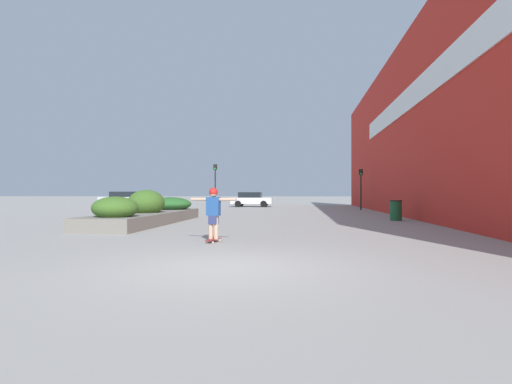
{
  "coord_description": "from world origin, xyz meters",
  "views": [
    {
      "loc": [
        1.28,
        -7.0,
        1.32
      ],
      "look_at": [
        -0.43,
        8.68,
        1.36
      ],
      "focal_mm": 28.0,
      "sensor_mm": 36.0,
      "label": 1
    }
  ],
  "objects_px": {
    "skateboard": "(213,240)",
    "skateboarder": "(213,208)",
    "car_leftmost": "(123,199)",
    "trash_bin": "(396,210)",
    "traffic_light_right": "(361,182)",
    "car_center_left": "(251,199)",
    "traffic_light_left": "(215,179)"
  },
  "relations": [
    {
      "from": "skateboard",
      "to": "skateboarder",
      "type": "relative_size",
      "value": 0.53
    },
    {
      "from": "skateboarder",
      "to": "car_leftmost",
      "type": "xyz_separation_m",
      "value": [
        -14.78,
        26.56,
        -0.14
      ]
    },
    {
      "from": "trash_bin",
      "to": "traffic_light_right",
      "type": "xyz_separation_m",
      "value": [
        0.16,
        12.04,
        1.71
      ]
    },
    {
      "from": "traffic_light_right",
      "to": "skateboard",
      "type": "bearing_deg",
      "value": -108.38
    },
    {
      "from": "trash_bin",
      "to": "car_leftmost",
      "type": "distance_m",
      "value": 27.75
    },
    {
      "from": "skateboarder",
      "to": "car_center_left",
      "type": "xyz_separation_m",
      "value": [
        -2.27,
        27.35,
        -0.19
      ]
    },
    {
      "from": "skateboard",
      "to": "traffic_light_left",
      "type": "xyz_separation_m",
      "value": [
        -4.66,
        22.02,
        2.44
      ]
    },
    {
      "from": "car_center_left",
      "to": "traffic_light_right",
      "type": "bearing_deg",
      "value": 57.03
    },
    {
      "from": "trash_bin",
      "to": "car_leftmost",
      "type": "relative_size",
      "value": 0.23
    },
    {
      "from": "trash_bin",
      "to": "car_center_left",
      "type": "height_order",
      "value": "car_center_left"
    },
    {
      "from": "skateboarder",
      "to": "trash_bin",
      "type": "height_order",
      "value": "skateboarder"
    },
    {
      "from": "traffic_light_right",
      "to": "traffic_light_left",
      "type": "bearing_deg",
      "value": 176.41
    },
    {
      "from": "skateboarder",
      "to": "car_center_left",
      "type": "bearing_deg",
      "value": 104.74
    },
    {
      "from": "trash_bin",
      "to": "car_center_left",
      "type": "bearing_deg",
      "value": 116.89
    },
    {
      "from": "car_leftmost",
      "to": "skateboard",
      "type": "bearing_deg",
      "value": -150.91
    },
    {
      "from": "car_leftmost",
      "to": "traffic_light_left",
      "type": "height_order",
      "value": "traffic_light_left"
    },
    {
      "from": "skateboard",
      "to": "traffic_light_right",
      "type": "height_order",
      "value": "traffic_light_right"
    },
    {
      "from": "trash_bin",
      "to": "car_leftmost",
      "type": "xyz_separation_m",
      "value": [
        -21.69,
        17.32,
        0.29
      ]
    },
    {
      "from": "car_center_left",
      "to": "trash_bin",
      "type": "bearing_deg",
      "value": 26.89
    },
    {
      "from": "traffic_light_left",
      "to": "skateboard",
      "type": "bearing_deg",
      "value": -78.05
    },
    {
      "from": "skateboarder",
      "to": "car_leftmost",
      "type": "bearing_deg",
      "value": 129.08
    },
    {
      "from": "traffic_light_right",
      "to": "skateboarder",
      "type": "bearing_deg",
      "value": -108.38
    },
    {
      "from": "traffic_light_left",
      "to": "traffic_light_right",
      "type": "distance_m",
      "value": 11.76
    },
    {
      "from": "skateboarder",
      "to": "car_center_left",
      "type": "height_order",
      "value": "skateboarder"
    },
    {
      "from": "traffic_light_left",
      "to": "traffic_light_right",
      "type": "bearing_deg",
      "value": -3.59
    },
    {
      "from": "skateboard",
      "to": "skateboarder",
      "type": "bearing_deg",
      "value": 73.43
    },
    {
      "from": "skateboarder",
      "to": "trash_bin",
      "type": "xyz_separation_m",
      "value": [
        6.91,
        9.25,
        -0.44
      ]
    },
    {
      "from": "skateboarder",
      "to": "traffic_light_right",
      "type": "relative_size",
      "value": 0.43
    },
    {
      "from": "skateboarder",
      "to": "trash_bin",
      "type": "relative_size",
      "value": 1.42
    },
    {
      "from": "skateboarder",
      "to": "car_leftmost",
      "type": "relative_size",
      "value": 0.33
    },
    {
      "from": "car_leftmost",
      "to": "traffic_light_right",
      "type": "distance_m",
      "value": 22.52
    },
    {
      "from": "car_leftmost",
      "to": "car_center_left",
      "type": "relative_size",
      "value": 1.07
    }
  ]
}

